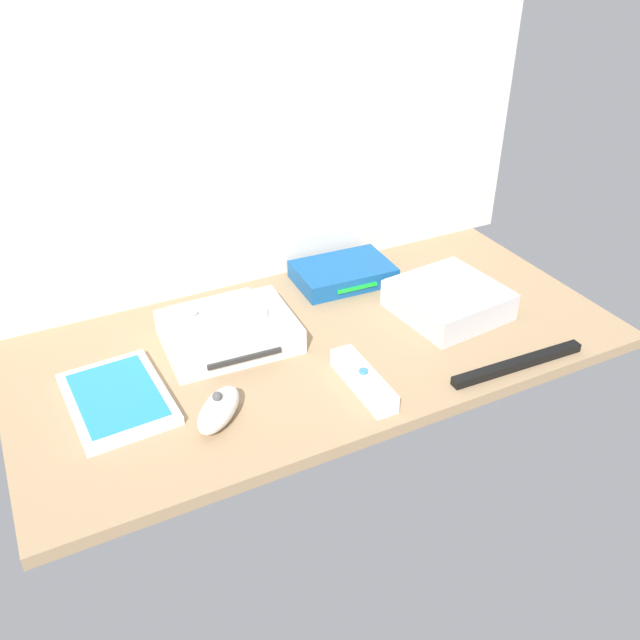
{
  "coord_description": "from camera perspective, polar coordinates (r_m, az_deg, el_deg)",
  "views": [
    {
      "loc": [
        -42.33,
        -83.84,
        64.21
      ],
      "look_at": [
        0.0,
        0.0,
        4.0
      ],
      "focal_mm": 38.27,
      "sensor_mm": 36.0,
      "label": 1
    }
  ],
  "objects": [
    {
      "name": "remote_nunchuk",
      "position": [
        0.97,
        -8.47,
        -7.42
      ],
      "size": [
        10.18,
        10.19,
        5.1
      ],
      "rotation": [
        0.0,
        0.0,
        -0.78
      ],
      "color": "white",
      "rests_on": "ground_plane"
    },
    {
      "name": "game_case",
      "position": [
        1.05,
        -16.58,
        -6.3
      ],
      "size": [
        14.55,
        19.66,
        1.56
      ],
      "rotation": [
        0.0,
        0.0,
        0.05
      ],
      "color": "white",
      "rests_on": "ground_plane"
    },
    {
      "name": "sensor_bar",
      "position": [
        1.12,
        16.22,
        -3.54
      ],
      "size": [
        24.05,
        2.63,
        1.4
      ],
      "primitive_type": "cube",
      "rotation": [
        0.0,
        0.0,
        -0.03
      ],
      "color": "black",
      "rests_on": "ground_plane"
    },
    {
      "name": "ground_plane",
      "position": [
        1.14,
        0.0,
        -2.11
      ],
      "size": [
        100.0,
        48.0,
        2.0
      ],
      "primitive_type": "cube",
      "color": "#9E7F5B",
      "rests_on": "ground"
    },
    {
      "name": "network_router",
      "position": [
        1.3,
        1.93,
        3.94
      ],
      "size": [
        18.56,
        13.02,
        3.4
      ],
      "rotation": [
        0.0,
        0.0,
        -0.05
      ],
      "color": "#145193",
      "rests_on": "ground_plane"
    },
    {
      "name": "mini_computer",
      "position": [
        1.22,
        10.68,
        1.71
      ],
      "size": [
        18.59,
        18.59,
        5.3
      ],
      "rotation": [
        0.0,
        0.0,
        0.1
      ],
      "color": "silver",
      "rests_on": "ground_plane"
    },
    {
      "name": "remote_classic_pad",
      "position": [
        1.12,
        -8.67,
        0.56
      ],
      "size": [
        14.43,
        8.06,
        2.4
      ],
      "rotation": [
        0.0,
        0.0,
        -0.0
      ],
      "color": "white",
      "rests_on": "game_console"
    },
    {
      "name": "game_console",
      "position": [
        1.13,
        -7.63,
        -0.98
      ],
      "size": [
        21.76,
        17.29,
        4.4
      ],
      "rotation": [
        0.0,
        0.0,
        -0.05
      ],
      "color": "white",
      "rests_on": "ground_plane"
    },
    {
      "name": "back_wall",
      "position": [
        1.21,
        -5.51,
        17.05
      ],
      "size": [
        110.0,
        1.2,
        64.0
      ],
      "primitive_type": "cube",
      "color": "silver",
      "rests_on": "ground"
    },
    {
      "name": "remote_wand",
      "position": [
        1.03,
        3.48,
        -5.1
      ],
      "size": [
        3.77,
        14.84,
        3.4
      ],
      "rotation": [
        0.0,
        0.0,
        -0.01
      ],
      "color": "white",
      "rests_on": "ground_plane"
    }
  ]
}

